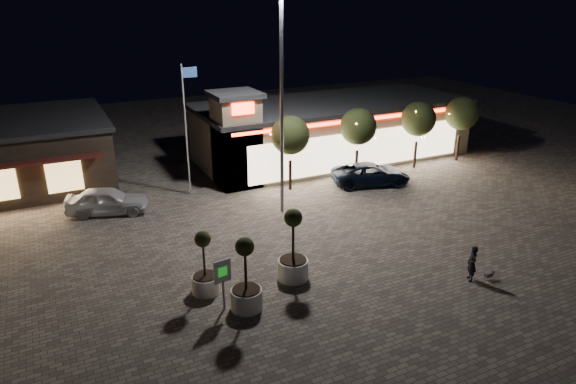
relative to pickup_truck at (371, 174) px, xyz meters
name	(u,v)px	position (x,y,z in m)	size (l,w,h in m)	color
ground	(320,285)	(-9.19, -9.51, -0.71)	(90.00, 90.00, 0.00)	slate
retail_building	(328,130)	(0.32, 6.30, 1.50)	(20.40, 8.40, 6.10)	tan
floodlight_pole	(282,89)	(-7.19, -1.51, 6.31)	(0.60, 0.40, 12.38)	gray
flagpole	(187,120)	(-11.09, 3.49, 4.03)	(0.95, 0.10, 8.00)	white
string_tree_a	(290,135)	(-5.19, 1.49, 2.85)	(2.42, 2.42, 4.79)	#332319
string_tree_b	(358,127)	(-0.19, 1.49, 2.85)	(2.42, 2.42, 4.79)	#332319
string_tree_c	(418,119)	(4.81, 1.49, 2.85)	(2.42, 2.42, 4.79)	#332319
string_tree_d	(462,114)	(8.81, 1.49, 2.85)	(2.42, 2.42, 4.79)	#332319
pickup_truck	(371,174)	(0.00, 0.00, 0.00)	(2.37, 5.13, 1.43)	black
white_sedan	(107,201)	(-16.25, 2.60, 0.06)	(1.82, 4.53, 1.54)	silver
pedestrian	(472,264)	(-3.05, -12.04, 0.10)	(0.59, 0.39, 1.63)	black
dog	(490,274)	(-2.22, -12.37, -0.45)	(0.50, 0.18, 0.27)	#59514C
planter_left	(205,274)	(-13.78, -7.90, 0.16)	(1.15, 1.15, 2.83)	white
planter_mid	(246,287)	(-12.67, -9.75, 0.25)	(1.27, 1.27, 3.13)	white
planter_right	(293,258)	(-9.98, -8.49, 0.31)	(1.35, 1.35, 3.33)	white
valet_sign	(223,276)	(-13.51, -9.42, 0.83)	(0.73, 0.18, 2.20)	gray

